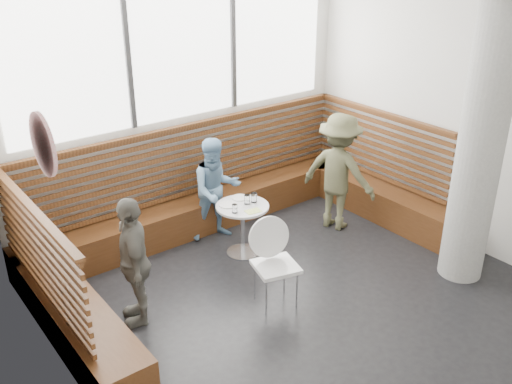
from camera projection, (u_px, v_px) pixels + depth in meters
room at (318, 170)px, 5.60m from camera, size 5.00×5.00×3.20m
booth at (220, 214)px, 7.37m from camera, size 5.00×2.50×1.44m
concrete_column at (481, 147)px, 6.19m from camera, size 0.50×0.50×3.20m
wall_art at (43, 144)px, 4.22m from camera, size 0.03×0.50×0.50m
cafe_table at (243, 219)px, 7.06m from camera, size 0.66×0.66×0.68m
cafe_chair at (271, 256)px, 6.10m from camera, size 0.47×0.46×0.97m
adult_man at (339, 172)px, 7.61m from camera, size 0.89×1.17×1.61m
child_back at (216, 190)px, 7.37m from camera, size 0.79×0.68×1.38m
child_left at (134, 261)px, 5.75m from camera, size 0.62×0.90×1.41m
plate_near at (228, 205)px, 6.98m from camera, size 0.22×0.22×0.02m
plate_far at (240, 198)px, 7.17m from camera, size 0.21×0.21×0.01m
glass_left at (235, 209)px, 6.78m from camera, size 0.07×0.07×0.11m
glass_mid at (247, 200)px, 7.00m from camera, size 0.08×0.08×0.12m
glass_right at (254, 198)px, 7.05m from camera, size 0.08×0.08×0.12m
menu_card at (253, 211)px, 6.84m from camera, size 0.21×0.16×0.00m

